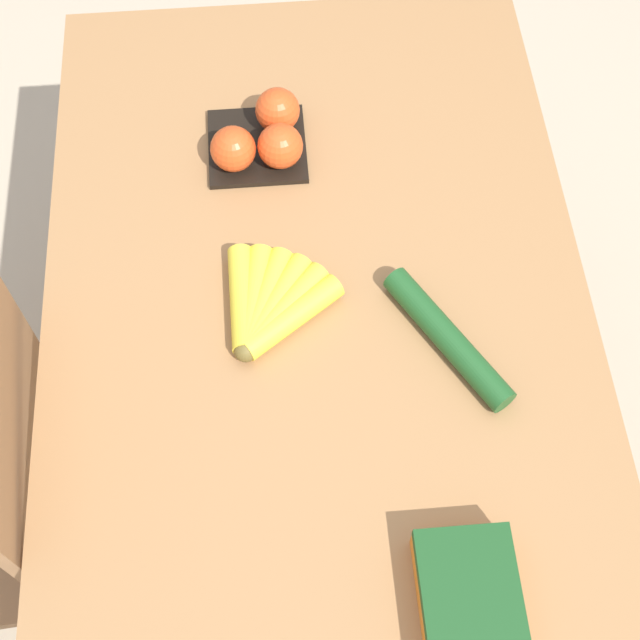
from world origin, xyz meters
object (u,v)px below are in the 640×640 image
tomato_pack (263,137)px  carrot_bag (469,597)px  cucumber_near (448,338)px  banana_bunch (268,306)px

tomato_pack → carrot_bag: (-0.75, -0.22, -0.01)m
tomato_pack → cucumber_near: tomato_pack is taller
banana_bunch → cucumber_near: size_ratio=0.80×
tomato_pack → carrot_bag: tomato_pack is taller
carrot_bag → tomato_pack: bearing=16.3°
banana_bunch → carrot_bag: carrot_bag is taller
banana_bunch → tomato_pack: (0.31, -0.01, 0.02)m
banana_bunch → carrot_bag: (-0.44, -0.23, 0.01)m
tomato_pack → cucumber_near: (-0.38, -0.25, -0.02)m
carrot_bag → cucumber_near: size_ratio=0.70×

